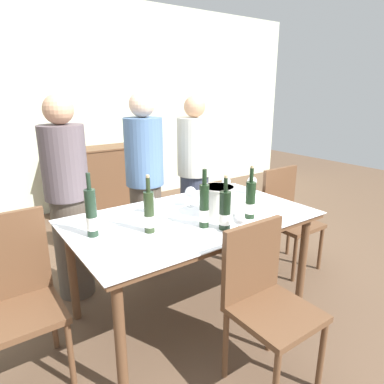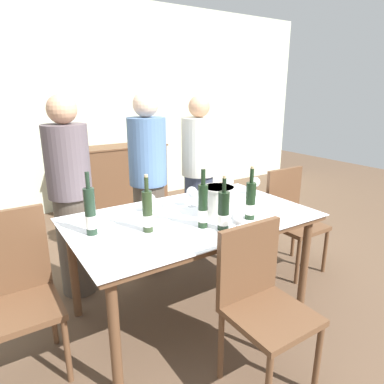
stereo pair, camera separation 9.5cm
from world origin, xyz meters
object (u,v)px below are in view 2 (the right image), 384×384
wine_glass_1 (150,200)px  wine_glass_2 (192,193)px  wine_glass_4 (229,182)px  wine_bottle_1 (224,212)px  ice_bucket (218,201)px  wine_bottle_0 (251,201)px  chair_left_end (16,286)px  wine_glass_0 (167,207)px  person_guest_left (149,185)px  person_host (71,199)px  dining_table (192,226)px  sideboard_cabinet (114,177)px  person_guest_right (199,178)px  wine_glass_3 (255,182)px  chair_near_front (260,296)px  wine_bottle_4 (203,207)px  wine_glass_5 (237,220)px  chair_right_end (291,214)px  wine_bottle_2 (90,213)px

wine_glass_1 → wine_glass_2: (0.32, -0.06, 0.02)m
wine_glass_2 → wine_glass_4: (0.45, 0.11, -0.01)m
wine_bottle_1 → ice_bucket: bearing=61.1°
wine_bottle_0 → chair_left_end: bearing=166.6°
wine_glass_4 → ice_bucket: bearing=-136.9°
wine_glass_0 → person_guest_left: bearing=73.2°
wine_bottle_0 → person_host: person_host is taller
wine_glass_2 → dining_table: bearing=-122.4°
sideboard_cabinet → person_host: 2.17m
wine_glass_2 → wine_glass_1: bearing=169.6°
wine_glass_0 → person_guest_right: person_guest_right is taller
person_host → wine_glass_3: bearing=-23.3°
wine_bottle_0 → person_guest_left: size_ratio=0.23×
ice_bucket → person_guest_right: (0.43, 0.88, -0.09)m
wine_glass_0 → chair_near_front: bearing=-78.7°
wine_bottle_4 → wine_glass_2: (0.16, 0.38, -0.03)m
sideboard_cabinet → wine_bottle_1: wine_bottle_1 is taller
sideboard_cabinet → wine_glass_5: (-0.34, -3.03, 0.42)m
ice_bucket → person_guest_left: bearing=98.1°
sideboard_cabinet → wine_bottle_0: size_ratio=4.02×
sideboard_cabinet → wine_glass_4: 2.37m
sideboard_cabinet → person_guest_right: bearing=-83.8°
wine_glass_1 → wine_glass_5: size_ratio=0.97×
wine_glass_2 → wine_bottle_1: bearing=-99.0°
chair_near_front → person_guest_left: 1.53m
wine_bottle_1 → wine_glass_5: bearing=-83.4°
wine_glass_4 → person_guest_right: person_guest_right is taller
wine_bottle_1 → person_guest_right: 1.23m
ice_bucket → chair_right_end: bearing=10.3°
wine_glass_2 → person_guest_left: bearing=97.8°
chair_right_end → wine_glass_5: bearing=-155.0°
wine_bottle_1 → wine_bottle_4: 0.14m
wine_bottle_1 → person_guest_right: bearing=63.3°
wine_glass_1 → chair_right_end: bearing=-6.5°
chair_left_end → wine_glass_3: bearing=1.7°
wine_bottle_0 → chair_near_front: (-0.34, -0.48, -0.35)m
wine_glass_1 → person_guest_right: person_guest_right is taller
wine_glass_1 → chair_right_end: size_ratio=0.15×
wine_bottle_0 → person_host: 1.38m
chair_left_end → wine_glass_4: bearing=6.6°
dining_table → wine_bottle_1: bearing=-82.4°
wine_bottle_0 → dining_table: bearing=140.8°
wine_glass_0 → wine_glass_2: wine_glass_2 is taller
dining_table → wine_bottle_1: size_ratio=4.78×
wine_bottle_1 → wine_glass_2: size_ratio=2.28×
wine_glass_4 → wine_glass_5: 0.87m
sideboard_cabinet → wine_glass_2: (-0.28, -2.43, 0.43)m
chair_right_end → wine_bottle_2: bearing=-179.7°
wine_glass_2 → wine_bottle_0: bearing=-66.1°
wine_bottle_4 → chair_near_front: wine_bottle_4 is taller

